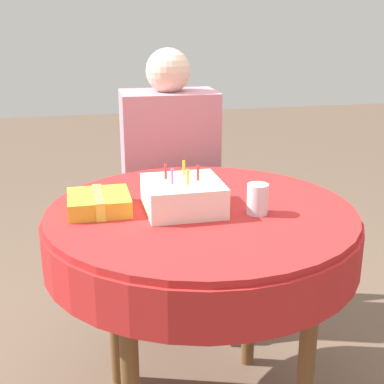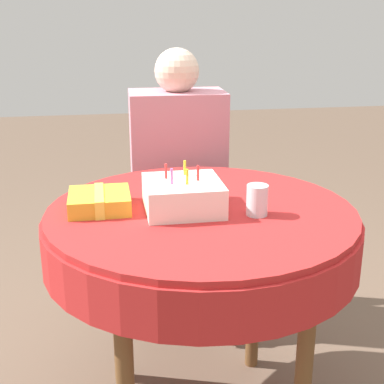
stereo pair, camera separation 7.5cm
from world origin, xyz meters
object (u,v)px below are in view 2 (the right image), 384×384
Objects in this scene: chair at (176,208)px; person at (178,165)px; drinking_glass at (257,200)px; gift_box at (100,201)px; birthday_cake at (183,195)px.

person is (-0.00, -0.09, 0.22)m from chair.
drinking_glass reaches higher than gift_box.
drinking_glass is at bearing -15.68° from gift_box.
gift_box is (-0.24, 0.04, -0.02)m from birthday_cake.
birthday_cake reaches higher than gift_box.
person reaches higher than gift_box.
birthday_cake reaches higher than drinking_glass.
person is 5.34× the size of birthday_cake.
birthday_cake is 1.20× the size of gift_box.
person reaches higher than chair.
chair is 0.84m from birthday_cake.
person is at bearing 82.80° from birthday_cake.
drinking_glass is 0.47m from gift_box.
person is 0.72m from gift_box.
person is 0.77m from drinking_glass.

